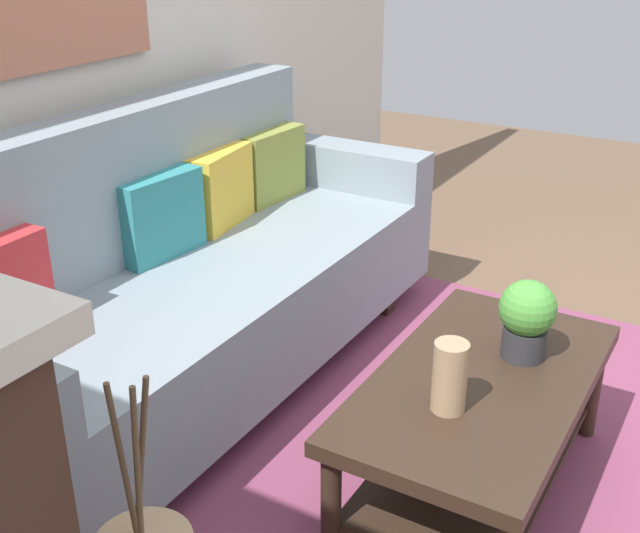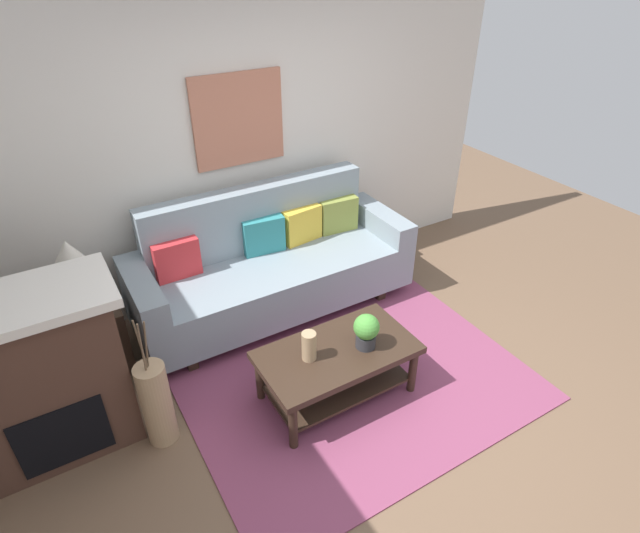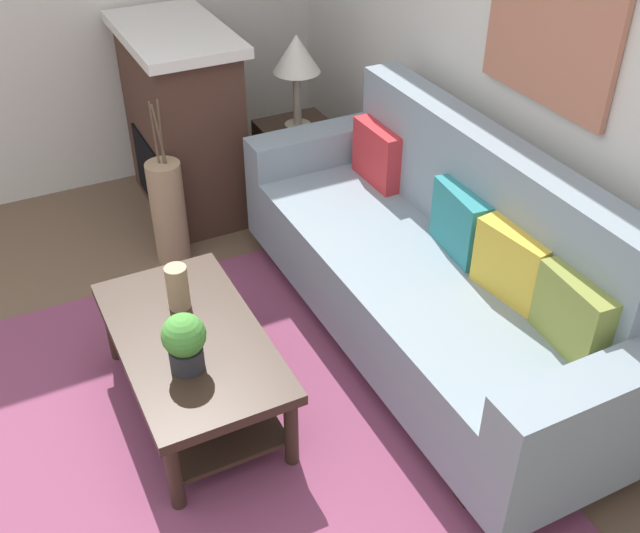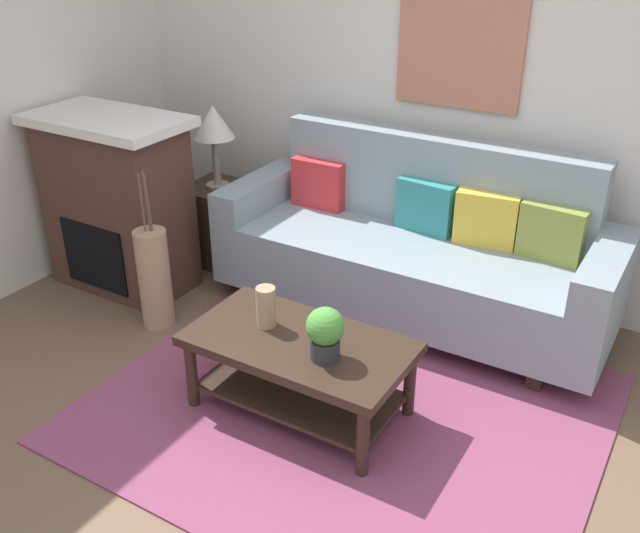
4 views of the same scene
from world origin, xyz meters
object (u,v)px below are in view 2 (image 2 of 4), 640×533
at_px(coffee_table, 337,362).
at_px(tabletop_vase, 309,346).
at_px(fireplace, 45,376).
at_px(framed_painting, 239,120).
at_px(throw_pillow_mustard, 302,225).
at_px(floor_vase, 157,404).
at_px(side_table, 94,339).
at_px(potted_plant_tabletop, 366,330).
at_px(throw_pillow_teal, 263,235).
at_px(throw_pillow_olive, 338,215).
at_px(couch, 271,266).
at_px(table_lamp, 70,258).
at_px(throw_pillow_crimson, 177,259).

relative_size(coffee_table, tabletop_vase, 5.15).
distance_m(fireplace, framed_painting, 2.36).
distance_m(throw_pillow_mustard, floor_vase, 2.00).
height_order(throw_pillow_mustard, side_table, throw_pillow_mustard).
height_order(potted_plant_tabletop, fireplace, fireplace).
height_order(throw_pillow_teal, throw_pillow_olive, same).
distance_m(throw_pillow_olive, side_table, 2.30).
bearing_deg(couch, throw_pillow_teal, 90.00).
height_order(throw_pillow_mustard, throw_pillow_olive, same).
distance_m(tabletop_vase, floor_vase, 1.04).
bearing_deg(floor_vase, side_table, 103.43).
distance_m(throw_pillow_teal, framed_painting, 0.97).
relative_size(potted_plant_tabletop, fireplace, 0.23).
relative_size(couch, coffee_table, 2.18).
distance_m(couch, potted_plant_tabletop, 1.28).
bearing_deg(coffee_table, table_lamp, 140.15).
relative_size(throw_pillow_teal, table_lamp, 0.63).
xyz_separation_m(potted_plant_tabletop, floor_vase, (-1.39, 0.34, -0.26)).
bearing_deg(tabletop_vase, throw_pillow_mustard, 62.58).
bearing_deg(tabletop_vase, potted_plant_tabletop, -13.51).
xyz_separation_m(coffee_table, fireplace, (-1.75, 0.56, 0.27)).
distance_m(throw_pillow_crimson, coffee_table, 1.53).
relative_size(couch, tabletop_vase, 11.24).
distance_m(coffee_table, floor_vase, 1.23).
distance_m(couch, table_lamp, 1.60).
bearing_deg(tabletop_vase, table_lamp, 136.26).
height_order(throw_pillow_crimson, floor_vase, throw_pillow_crimson).
bearing_deg(floor_vase, throw_pillow_olive, 27.29).
bearing_deg(couch, side_table, -179.53).
relative_size(couch, table_lamp, 4.21).
distance_m(coffee_table, potted_plant_tabletop, 0.32).
xyz_separation_m(throw_pillow_teal, floor_vase, (-1.28, -1.05, -0.37)).
relative_size(throw_pillow_mustard, framed_painting, 0.46).
bearing_deg(throw_pillow_teal, potted_plant_tabletop, -85.63).
distance_m(throw_pillow_olive, floor_vase, 2.32).
bearing_deg(framed_painting, table_lamp, -162.33).
height_order(throw_pillow_mustard, coffee_table, throw_pillow_mustard).
xyz_separation_m(couch, throw_pillow_teal, (-0.00, 0.12, 0.25)).
relative_size(table_lamp, fireplace, 0.49).
relative_size(tabletop_vase, floor_vase, 0.34).
relative_size(throw_pillow_olive, tabletop_vase, 1.69).
distance_m(coffee_table, tabletop_vase, 0.31).
height_order(throw_pillow_crimson, throw_pillow_teal, same).
height_order(throw_pillow_olive, coffee_table, throw_pillow_olive).
bearing_deg(throw_pillow_mustard, throw_pillow_teal, 180.00).
bearing_deg(throw_pillow_mustard, potted_plant_tabletop, -101.15).
xyz_separation_m(throw_pillow_crimson, tabletop_vase, (0.47, -1.29, -0.14)).
distance_m(throw_pillow_crimson, throw_pillow_mustard, 1.14).
distance_m(table_lamp, framed_painting, 1.68).
xyz_separation_m(throw_pillow_teal, potted_plant_tabletop, (0.11, -1.39, -0.11)).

